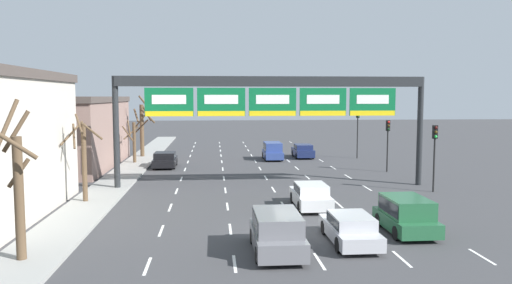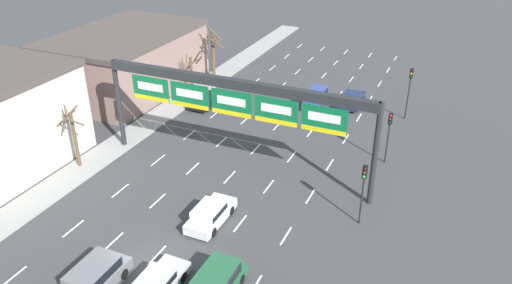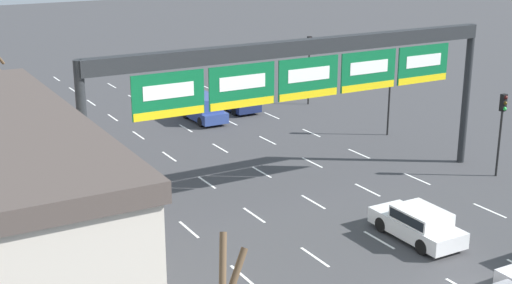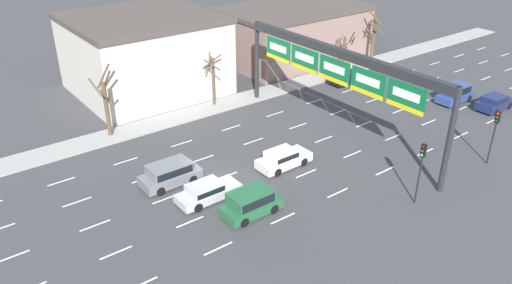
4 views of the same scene
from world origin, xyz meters
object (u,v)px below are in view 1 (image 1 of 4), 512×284
suv_green (406,213)px  car_navy (303,150)px  car_black (165,159)px  car_silver (350,227)px  traffic_light_mid_block (388,135)px  car_white (311,195)px  traffic_light_near_gantry (435,144)px  tree_bare_furthest (143,126)px  suv_grey (277,230)px  tree_bare_third (18,185)px  sign_gantry (272,95)px  traffic_light_far_end (358,123)px  suv_blue (273,150)px  tree_bare_closest (83,155)px  tree_bare_second (134,137)px

suv_green → car_navy: suv_green is taller
car_black → car_silver: (10.29, -24.16, -0.04)m
car_silver → traffic_light_mid_block: (8.76, 19.98, 2.44)m
suv_green → car_black: bearing=120.4°
car_white → traffic_light_near_gantry: bearing=23.8°
tree_bare_furthest → suv_grey: bearing=-73.1°
traffic_light_near_gantry → tree_bare_third: (-22.12, -12.45, -0.16)m
car_white → tree_bare_furthest: size_ratio=0.68×
sign_gantry → traffic_light_mid_block: sign_gantry is taller
suv_green → traffic_light_far_end: 28.59m
car_white → car_black: (-9.92, 17.16, -0.01)m
car_white → traffic_light_mid_block: bearing=54.9°
car_silver → car_navy: bearing=83.6°
car_silver → tree_bare_furthest: (-13.25, 31.62, 2.60)m
car_white → suv_blue: bearing=89.0°
suv_grey → tree_bare_closest: bearing=135.0°
sign_gantry → suv_green: bearing=-68.2°
suv_green → car_white: size_ratio=0.93×
traffic_light_far_end → tree_bare_second: 22.42m
sign_gantry → car_black: 14.65m
car_navy → tree_bare_third: size_ratio=0.66×
sign_gantry → car_silver: bearing=-82.4°
traffic_light_mid_block → tree_bare_furthest: size_ratio=0.69×
sign_gantry → traffic_light_far_end: (10.71, 15.62, -2.90)m
traffic_light_far_end → suv_grey: bearing=-112.0°
suv_green → suv_grey: bearing=-159.2°
sign_gantry → car_silver: size_ratio=4.86×
car_black → traffic_light_mid_block: traffic_light_mid_block is taller
car_white → traffic_light_mid_block: size_ratio=0.99×
suv_grey → car_white: 8.56m
traffic_light_mid_block → car_black: bearing=167.6°
traffic_light_mid_block → tree_bare_furthest: tree_bare_furthest is taller
car_white → suv_green: bearing=-58.4°
car_white → tree_bare_closest: (-13.27, 2.29, 2.14)m
car_white → traffic_light_far_end: traffic_light_far_end is taller
tree_bare_closest → traffic_light_far_end: bearing=41.6°
traffic_light_mid_block → tree_bare_third: tree_bare_third is taller
suv_grey → tree_bare_furthest: size_ratio=0.68×
suv_blue → traffic_light_near_gantry: bearing=-63.8°
traffic_light_near_gantry → tree_bare_closest: size_ratio=0.86×
suv_grey → traffic_light_far_end: 32.79m
suv_grey → suv_green: bearing=20.8°
traffic_light_near_gantry → tree_bare_second: size_ratio=0.97×
suv_blue → car_black: (-10.30, -4.67, -0.23)m
traffic_light_mid_block → traffic_light_far_end: size_ratio=0.86×
sign_gantry → car_white: sign_gantry is taller
traffic_light_mid_block → traffic_light_far_end: traffic_light_far_end is taller
tree_bare_second → car_silver: bearing=-63.6°
tree_bare_closest → tree_bare_third: (0.30, -10.72, 0.14)m
car_black → tree_bare_furthest: (-2.97, 7.46, 2.56)m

